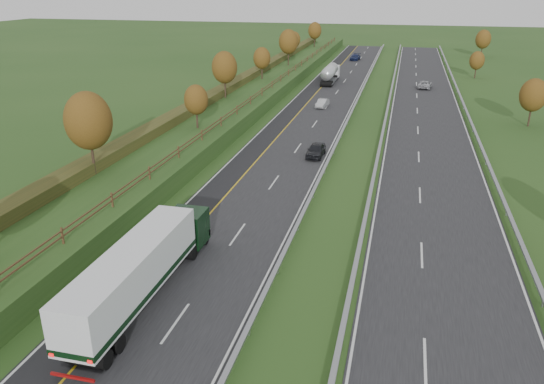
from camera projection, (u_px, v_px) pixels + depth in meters
The scene contains 19 objects.
ground at pixel (361, 135), 68.94m from camera, with size 400.00×400.00×0.00m, color #254619.
near_carriageway at pixel (307, 122), 75.24m from camera, with size 10.50×200.00×0.04m, color black.
far_carriageway at pixel (427, 129), 71.54m from camera, with size 10.50×200.00×0.04m, color black.
hard_shoulder at pixel (281, 120), 76.08m from camera, with size 3.00×200.00×0.04m, color black.
lane_markings at pixel (352, 125), 73.68m from camera, with size 26.75×200.00×0.01m.
embankment_left at pixel (220, 110), 77.79m from camera, with size 12.00×200.00×2.00m, color #254619.
hedge_left at pixel (207, 99), 77.67m from camera, with size 2.20×180.00×1.10m, color #333A17.
fence_left at pixel (249, 101), 75.78m from camera, with size 0.12×189.06×1.20m.
median_barrier_near at pixel (348, 120), 73.74m from camera, with size 0.32×200.00×0.71m.
median_barrier_far at pixel (385, 122), 72.60m from camera, with size 0.32×200.00×0.71m.
outer_barrier_far at pixel (473, 127), 70.02m from camera, with size 0.32×200.00×0.71m.
trees_left at pixel (213, 77), 72.70m from camera, with size 6.64×164.30×7.66m.
trees_far at pixel (504, 69), 93.36m from camera, with size 8.45×118.60×7.12m.
box_lorry at pixel (142, 267), 32.14m from camera, with size 2.58×16.28×4.06m.
road_tanker at pixel (330, 73), 104.28m from camera, with size 2.40×11.22×3.46m.
car_dark_near at pixel (316, 150), 59.94m from camera, with size 1.74×4.33×1.48m, color black.
car_silver_mid at pixel (322, 103), 83.80m from camera, with size 1.35×3.88×1.28m, color #ADAEB2.
car_small_far at pixel (355, 57), 134.95m from camera, with size 2.07×5.10×1.48m, color #161F47.
car_oncoming at pixel (425, 85), 98.88m from camera, with size 2.28×4.94×1.37m, color #ABABB0.
Camera 1 is at (12.90, -12.67, 18.42)m, focal length 35.00 mm.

